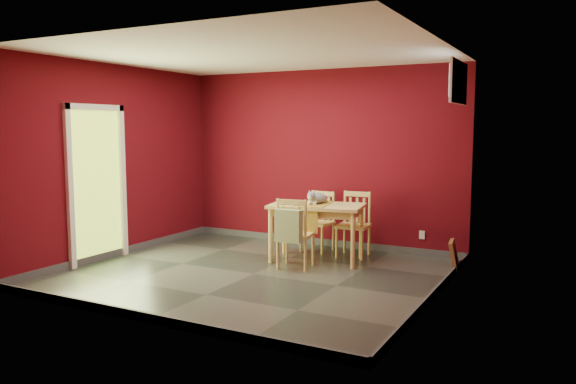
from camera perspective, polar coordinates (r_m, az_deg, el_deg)
The scene contains 13 objects.
ground at distance 7.11m, azimuth -3.52°, elevation -8.30°, with size 4.50×4.50×0.00m, color #2D342D.
room_shell at distance 7.09m, azimuth -3.52°, elevation -7.91°, with size 4.50×4.50×4.50m.
doorway at distance 8.01m, azimuth -18.87°, elevation 1.22°, with size 0.06×1.01×2.13m.
window at distance 7.01m, azimuth 16.90°, elevation 10.61°, with size 0.05×0.90×0.50m.
outlet_plate at distance 8.24m, azimuth 13.46°, elevation -4.26°, with size 0.08×0.01×0.12m, color silver.
dining_table at distance 7.66m, azimuth 2.93°, elevation -1.98°, with size 1.36×0.94×0.78m.
table_runner at distance 7.55m, azimuth 2.56°, elevation -1.77°, with size 0.45×0.75×0.35m.
chair_far_left at distance 8.34m, azimuth 3.13°, elevation -2.92°, with size 0.44×0.44×0.88m.
chair_far_right at distance 8.03m, azimuth 6.74°, elevation -3.19°, with size 0.46×0.46×0.91m.
chair_near at distance 7.27m, azimuth 0.69°, elevation -4.14°, with size 0.50×0.50×0.92m.
tote_bag at distance 7.05m, azimuth 0.05°, elevation -3.45°, with size 0.35×0.20×0.48m.
cat at distance 7.68m, azimuth 2.99°, elevation -0.42°, with size 0.23×0.43×0.22m, color slate, non-canonical shape.
picture_frame at distance 7.47m, azimuth 16.52°, elevation -6.26°, with size 0.18×0.41×0.40m.
Camera 1 is at (3.58, -5.86, 1.82)m, focal length 35.00 mm.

